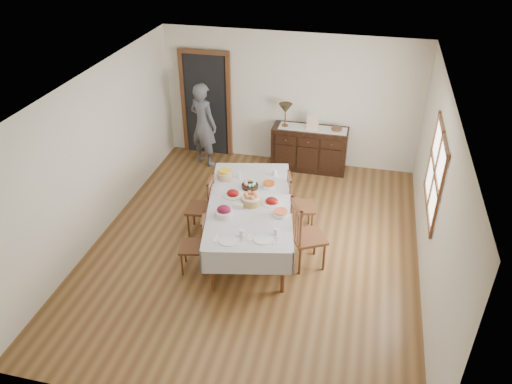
% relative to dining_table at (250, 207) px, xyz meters
% --- Properties ---
extents(ground, '(6.00, 6.00, 0.00)m').
position_rel_dining_table_xyz_m(ground, '(0.07, -0.00, -0.73)').
color(ground, brown).
extents(room_shell, '(5.02, 6.02, 2.65)m').
position_rel_dining_table_xyz_m(room_shell, '(-0.07, 0.42, 0.91)').
color(room_shell, white).
rests_on(room_shell, ground).
extents(dining_table, '(1.69, 2.61, 0.83)m').
position_rel_dining_table_xyz_m(dining_table, '(0.00, 0.00, 0.00)').
color(dining_table, silver).
rests_on(dining_table, ground).
extents(chair_left_near, '(0.44, 0.44, 0.90)m').
position_rel_dining_table_xyz_m(chair_left_near, '(-0.63, -0.70, -0.28)').
color(chair_left_near, '#58311B').
rests_on(chair_left_near, ground).
extents(chair_left_far, '(0.46, 0.46, 1.01)m').
position_rel_dining_table_xyz_m(chair_left_far, '(-0.81, 0.20, -0.22)').
color(chair_left_far, '#58311B').
rests_on(chair_left_far, ground).
extents(chair_right_near, '(0.62, 0.62, 1.11)m').
position_rel_dining_table_xyz_m(chair_right_near, '(0.88, -0.25, -0.17)').
color(chair_right_near, '#58311B').
rests_on(chair_right_near, ground).
extents(chair_right_far, '(0.53, 0.53, 1.04)m').
position_rel_dining_table_xyz_m(chair_right_far, '(0.64, 0.58, -0.21)').
color(chair_right_far, '#58311B').
rests_on(chair_right_far, ground).
extents(sideboard, '(1.45, 0.53, 0.87)m').
position_rel_dining_table_xyz_m(sideboard, '(0.53, 2.72, -0.29)').
color(sideboard, black).
rests_on(sideboard, ground).
extents(person, '(0.66, 0.57, 1.81)m').
position_rel_dining_table_xyz_m(person, '(-1.54, 2.46, 0.17)').
color(person, '#53555E').
rests_on(person, ground).
extents(bread_basket, '(0.30, 0.30, 0.18)m').
position_rel_dining_table_xyz_m(bread_basket, '(0.02, -0.05, 0.17)').
color(bread_basket, olive).
rests_on(bread_basket, dining_table).
extents(egg_basket, '(0.26, 0.26, 0.11)m').
position_rel_dining_table_xyz_m(egg_basket, '(-0.10, 0.40, 0.14)').
color(egg_basket, black).
rests_on(egg_basket, dining_table).
extents(ham_platter_a, '(0.30, 0.30, 0.11)m').
position_rel_dining_table_xyz_m(ham_platter_a, '(-0.30, 0.12, 0.12)').
color(ham_platter_a, silver).
rests_on(ham_platter_a, dining_table).
extents(ham_platter_b, '(0.28, 0.28, 0.11)m').
position_rel_dining_table_xyz_m(ham_platter_b, '(0.32, 0.04, 0.13)').
color(ham_platter_b, silver).
rests_on(ham_platter_b, dining_table).
extents(beet_bowl, '(0.26, 0.26, 0.16)m').
position_rel_dining_table_xyz_m(beet_bowl, '(-0.27, -0.43, 0.16)').
color(beet_bowl, silver).
rests_on(beet_bowl, dining_table).
extents(carrot_bowl, '(0.20, 0.20, 0.09)m').
position_rel_dining_table_xyz_m(carrot_bowl, '(0.19, 0.48, 0.14)').
color(carrot_bowl, silver).
rests_on(carrot_bowl, dining_table).
extents(pineapple_bowl, '(0.27, 0.27, 0.15)m').
position_rel_dining_table_xyz_m(pineapple_bowl, '(-0.56, 0.59, 0.16)').
color(pineapple_bowl, tan).
rests_on(pineapple_bowl, dining_table).
extents(casserole_dish, '(0.24, 0.24, 0.08)m').
position_rel_dining_table_xyz_m(casserole_dish, '(0.51, -0.24, 0.13)').
color(casserole_dish, silver).
rests_on(casserole_dish, dining_table).
extents(butter_dish, '(0.16, 0.12, 0.07)m').
position_rel_dining_table_xyz_m(butter_dish, '(-0.12, -0.18, 0.13)').
color(butter_dish, silver).
rests_on(butter_dish, dining_table).
extents(setting_left, '(0.44, 0.31, 0.10)m').
position_rel_dining_table_xyz_m(setting_left, '(-0.01, -0.94, 0.12)').
color(setting_left, silver).
rests_on(setting_left, dining_table).
extents(setting_right, '(0.44, 0.31, 0.10)m').
position_rel_dining_table_xyz_m(setting_right, '(0.43, -0.81, 0.12)').
color(setting_right, silver).
rests_on(setting_right, dining_table).
extents(glass_far_a, '(0.06, 0.06, 0.10)m').
position_rel_dining_table_xyz_m(glass_far_a, '(-0.34, 0.66, 0.15)').
color(glass_far_a, white).
rests_on(glass_far_a, dining_table).
extents(glass_far_b, '(0.07, 0.07, 0.11)m').
position_rel_dining_table_xyz_m(glass_far_b, '(0.20, 0.86, 0.15)').
color(glass_far_b, white).
rests_on(glass_far_b, dining_table).
extents(runner, '(1.30, 0.35, 0.01)m').
position_rel_dining_table_xyz_m(runner, '(0.57, 2.71, 0.14)').
color(runner, white).
rests_on(runner, sideboard).
extents(table_lamp, '(0.26, 0.26, 0.46)m').
position_rel_dining_table_xyz_m(table_lamp, '(0.03, 2.70, 0.50)').
color(table_lamp, brown).
rests_on(table_lamp, sideboard).
extents(picture_frame, '(0.22, 0.08, 0.28)m').
position_rel_dining_table_xyz_m(picture_frame, '(0.57, 2.66, 0.28)').
color(picture_frame, beige).
rests_on(picture_frame, sideboard).
extents(deco_bowl, '(0.20, 0.20, 0.06)m').
position_rel_dining_table_xyz_m(deco_bowl, '(1.02, 2.75, 0.17)').
color(deco_bowl, '#58311B').
rests_on(deco_bowl, sideboard).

